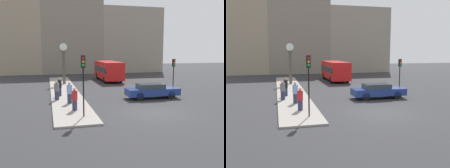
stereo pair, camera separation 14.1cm
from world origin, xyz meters
TOP-DOWN VIEW (x-y plane):
  - ground_plane at (0.00, 0.00)m, footprint 120.00×120.00m
  - sidewalk_corner at (-5.37, 10.83)m, footprint 2.75×25.67m
  - building_row at (-0.98, 32.09)m, footprint 29.92×5.00m
  - sedan_car at (1.89, 4.85)m, footprint 4.66×1.71m
  - bus_distant at (1.29, 18.54)m, footprint 2.48×7.79m
  - traffic_light_near at (-4.86, -0.17)m, footprint 0.26×0.24m
  - traffic_light_far at (5.17, 7.13)m, footprint 0.26×0.24m
  - street_clock at (-5.02, 15.87)m, footprint 0.99×0.47m
  - pedestrian_grey_jacket at (-6.28, 5.71)m, footprint 0.41×0.41m
  - pedestrian_blue_stripe at (-5.37, 4.03)m, footprint 0.41×0.41m
  - pedestrian_black_jacket at (-5.96, 7.44)m, footprint 0.36×0.36m
  - pedestrian_red_top at (-5.24, 1.61)m, footprint 0.40×0.40m

SIDE VIEW (x-z plane):
  - ground_plane at x=0.00m, z-range 0.00..0.00m
  - sidewalk_corner at x=-5.37m, z-range 0.00..0.11m
  - sedan_car at x=1.89m, z-range 0.04..1.35m
  - pedestrian_red_top at x=-5.24m, z-range 0.10..1.67m
  - pedestrian_grey_jacket at x=-6.28m, z-range 0.10..1.71m
  - pedestrian_blue_stripe at x=-5.37m, z-range 0.10..1.77m
  - pedestrian_black_jacket at x=-5.96m, z-range 0.11..1.77m
  - bus_distant at x=1.29m, z-range 0.20..2.88m
  - traffic_light_far at x=5.17m, z-range 0.74..4.12m
  - street_clock at x=-5.02m, z-range 0.03..5.05m
  - traffic_light_near at x=-4.86m, z-range 0.93..4.73m
  - building_row at x=-0.98m, z-range -1.34..15.55m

